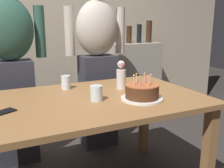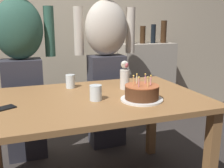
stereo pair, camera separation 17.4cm
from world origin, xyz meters
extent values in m
cube|color=tan|center=(0.00, 1.55, 1.30)|extent=(5.20, 0.10, 2.60)
cube|color=olive|center=(0.00, 0.00, 0.72)|extent=(1.50, 0.96, 0.03)
cube|color=olive|center=(0.68, -0.41, 0.35)|extent=(0.07, 0.07, 0.70)
cube|color=olive|center=(0.68, 0.41, 0.35)|extent=(0.07, 0.07, 0.70)
cylinder|color=white|center=(0.28, -0.17, 0.75)|extent=(0.28, 0.28, 0.01)
cylinder|color=#512D19|center=(0.28, -0.17, 0.79)|extent=(0.22, 0.22, 0.08)
cylinder|color=#B75B33|center=(0.28, -0.17, 0.84)|extent=(0.22, 0.22, 0.01)
cylinder|color=pink|center=(0.24, -0.21, 0.87)|extent=(0.01, 0.01, 0.05)
sphere|color=#F9C64C|center=(0.24, -0.21, 0.90)|extent=(0.01, 0.01, 0.01)
cylinder|color=#EAB266|center=(0.29, -0.23, 0.87)|extent=(0.01, 0.01, 0.05)
sphere|color=#F9C64C|center=(0.29, -0.23, 0.90)|extent=(0.01, 0.01, 0.01)
cylinder|color=pink|center=(0.34, -0.19, 0.87)|extent=(0.01, 0.01, 0.05)
sphere|color=#F9C64C|center=(0.34, -0.19, 0.90)|extent=(0.01, 0.01, 0.01)
cylinder|color=pink|center=(0.32, -0.14, 0.87)|extent=(0.01, 0.01, 0.05)
sphere|color=#F9C64C|center=(0.32, -0.14, 0.90)|extent=(0.01, 0.01, 0.01)
cylinder|color=beige|center=(0.27, -0.12, 0.87)|extent=(0.01, 0.01, 0.05)
sphere|color=#F9C64C|center=(0.27, -0.12, 0.90)|extent=(0.01, 0.01, 0.01)
cylinder|color=#EAB266|center=(0.23, -0.16, 0.87)|extent=(0.01, 0.01, 0.05)
sphere|color=#F9C64C|center=(0.23, -0.16, 0.90)|extent=(0.01, 0.01, 0.01)
cylinder|color=silver|center=(-0.09, 0.31, 0.79)|extent=(0.07, 0.07, 0.10)
cylinder|color=silver|center=(0.00, -0.07, 0.79)|extent=(0.08, 0.08, 0.10)
cube|color=black|center=(-0.57, -0.06, 0.74)|extent=(0.16, 0.13, 0.01)
cylinder|color=silver|center=(0.29, 0.14, 0.81)|extent=(0.07, 0.07, 0.15)
sphere|color=silver|center=(0.28, 0.13, 0.94)|extent=(0.04, 0.04, 0.04)
sphere|color=silver|center=(0.29, 0.14, 0.93)|extent=(0.06, 0.06, 0.06)
sphere|color=#DB6670|center=(0.29, 0.13, 0.93)|extent=(0.04, 0.04, 0.04)
cube|color=#33333D|center=(-0.44, 0.74, 0.46)|extent=(0.34, 0.23, 0.92)
ellipsoid|color=#2D5647|center=(-0.44, 0.74, 1.18)|extent=(0.41, 0.27, 0.52)
cylinder|color=#2D5647|center=(-0.18, 0.77, 1.15)|extent=(0.09, 0.09, 0.44)
cube|color=#33333D|center=(0.35, 0.74, 0.46)|extent=(0.34, 0.23, 0.92)
ellipsoid|color=beige|center=(0.35, 0.74, 1.18)|extent=(0.41, 0.27, 0.52)
cylinder|color=beige|center=(0.61, 0.77, 1.15)|extent=(0.09, 0.09, 0.44)
cylinder|color=beige|center=(0.09, 0.77, 1.15)|extent=(0.09, 0.09, 0.44)
cube|color=#9E9384|center=(1.09, 1.33, 0.49)|extent=(0.69, 0.30, 0.97)
cylinder|color=black|center=(0.87, 1.33, 1.08)|extent=(0.07, 0.07, 0.21)
cylinder|color=#382314|center=(1.02, 1.33, 1.08)|extent=(0.07, 0.07, 0.21)
cylinder|color=black|center=(1.16, 1.33, 1.09)|extent=(0.06, 0.06, 0.23)
cylinder|color=#382314|center=(1.31, 1.33, 1.11)|extent=(0.07, 0.07, 0.28)
camera|label=1|loc=(-0.61, -1.60, 1.25)|focal=42.16mm
camera|label=2|loc=(-0.45, -1.66, 1.25)|focal=42.16mm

